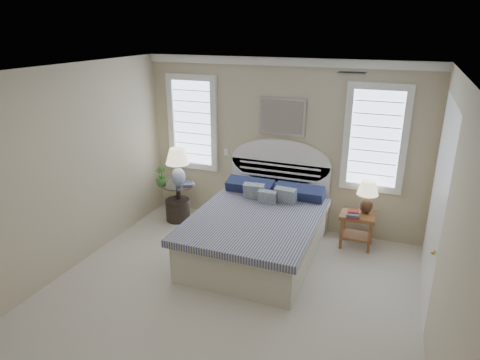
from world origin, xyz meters
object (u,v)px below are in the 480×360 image
nightstand_right (357,223)px  lamp_left (178,163)px  side_table_left (179,198)px  floor_pot (178,210)px  lamp_right (367,193)px  bed (259,228)px

nightstand_right → lamp_left: bearing=-177.8°
side_table_left → floor_pot: (0.00, -0.06, -0.20)m
nightstand_right → lamp_right: 0.47m
nightstand_right → lamp_right: bearing=44.3°
side_table_left → floor_pot: size_ratio=1.54×
lamp_left → lamp_right: (3.02, 0.20, -0.18)m
nightstand_right → floor_pot: 2.96m
side_table_left → nightstand_right: 2.95m
bed → lamp_left: bearing=160.4°
nightstand_right → lamp_left: size_ratio=0.83×
lamp_right → side_table_left: bearing=-176.4°
bed → lamp_left: bed is taller
side_table_left → lamp_right: (3.04, 0.19, 0.45)m
nightstand_right → lamp_left: lamp_left is taller
lamp_left → lamp_right: lamp_left is taller
bed → side_table_left: bearing=160.3°
bed → side_table_left: size_ratio=3.61×
nightstand_right → floor_pot: nightstand_right is taller
bed → floor_pot: (-1.65, 0.54, -0.20)m
side_table_left → nightstand_right: side_table_left is taller
nightstand_right → bed: bearing=-152.0°
side_table_left → nightstand_right: (2.95, 0.10, -0.00)m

